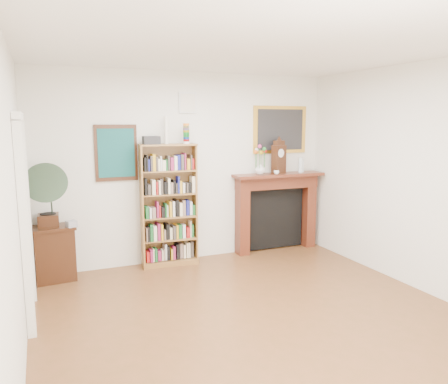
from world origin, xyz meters
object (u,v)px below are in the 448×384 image
(mantel_clock, at_px, (279,158))
(teacup, at_px, (276,172))
(side_cabinet, at_px, (54,253))
(fireplace, at_px, (276,204))
(bottle_right, at_px, (302,166))
(bookshelf, at_px, (169,198))
(flower_vase, at_px, (260,169))
(gramophone, at_px, (47,191))
(cd_stack, at_px, (71,224))
(bottle_left, at_px, (301,165))

(mantel_clock, relative_size, teacup, 6.33)
(side_cabinet, height_order, mantel_clock, mantel_clock)
(fireplace, xyz_separation_m, bottle_right, (0.44, -0.06, 0.61))
(bookshelf, relative_size, flower_vase, 11.95)
(gramophone, relative_size, flower_vase, 4.99)
(flower_vase, bearing_deg, fireplace, 9.25)
(cd_stack, bearing_deg, fireplace, 4.15)
(cd_stack, bearing_deg, bookshelf, 7.26)
(fireplace, bearing_deg, side_cabinet, -177.02)
(fireplace, bearing_deg, flower_vase, -169.57)
(flower_vase, relative_size, bottle_right, 0.85)
(bottle_left, distance_m, bottle_right, 0.04)
(gramophone, height_order, bottle_right, gramophone)
(cd_stack, distance_m, mantel_clock, 3.25)
(flower_vase, height_order, bottle_right, bottle_right)
(flower_vase, bearing_deg, cd_stack, -176.44)
(cd_stack, bearing_deg, mantel_clock, 2.96)
(bookshelf, height_order, bottle_left, bookshelf)
(mantel_clock, bearing_deg, side_cabinet, 160.71)
(side_cabinet, bearing_deg, gramophone, -117.61)
(bookshelf, relative_size, bottle_right, 10.17)
(bookshelf, relative_size, fireplace, 1.35)
(bookshelf, bearing_deg, fireplace, 7.38)
(side_cabinet, height_order, fireplace, fireplace)
(fireplace, xyz_separation_m, mantel_clock, (-0.00, -0.07, 0.76))
(teacup, relative_size, bottle_left, 0.34)
(fireplace, bearing_deg, teacup, -118.91)
(fireplace, distance_m, teacup, 0.57)
(fireplace, distance_m, cd_stack, 3.17)
(bookshelf, xyz_separation_m, cd_stack, (-1.36, -0.17, -0.22))
(bookshelf, distance_m, bottle_left, 2.25)
(bookshelf, xyz_separation_m, bottle_left, (2.21, -0.01, 0.40))
(bookshelf, xyz_separation_m, bottle_right, (2.25, 0.00, 0.38))
(bookshelf, bearing_deg, cd_stack, -167.16)
(mantel_clock, xyz_separation_m, flower_vase, (-0.32, 0.01, -0.17))
(cd_stack, distance_m, flower_vase, 2.90)
(gramophone, relative_size, mantel_clock, 1.63)
(side_cabinet, xyz_separation_m, mantel_clock, (3.38, 0.04, 1.15))
(fireplace, distance_m, gramophone, 3.47)
(bookshelf, bearing_deg, gramophone, -168.87)
(flower_vase, relative_size, bottle_left, 0.71)
(fireplace, relative_size, flower_vase, 8.84)
(fireplace, bearing_deg, cd_stack, -174.66)
(gramophone, height_order, cd_stack, gramophone)
(flower_vase, distance_m, bottle_left, 0.73)
(bottle_left, bearing_deg, teacup, -169.95)
(cd_stack, distance_m, teacup, 3.12)
(bookshelf, bearing_deg, mantel_clock, 5.29)
(fireplace, distance_m, bottle_left, 0.76)
(gramophone, height_order, flower_vase, gramophone)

